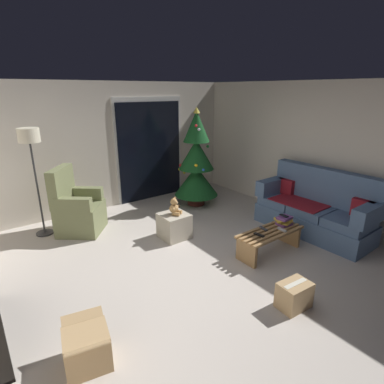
{
  "coord_description": "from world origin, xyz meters",
  "views": [
    {
      "loc": [
        -2.28,
        -2.86,
        2.35
      ],
      "look_at": [
        0.4,
        0.7,
        0.85
      ],
      "focal_mm": 28.74,
      "sensor_mm": 36.0,
      "label": 1
    }
  ],
  "objects_px": {
    "remote_silver": "(282,230)",
    "remote_graphite": "(263,229)",
    "cell_phone": "(284,216)",
    "christmas_tree": "(196,163)",
    "floor_lamp": "(30,146)",
    "ottoman": "(174,226)",
    "armchair": "(77,209)",
    "teddy_bear_chestnut_by_tree": "(177,212)",
    "teddy_bear_honey": "(174,207)",
    "cardboard_box_open_near_shelf": "(87,349)",
    "cardboard_box_taped_mid_floor": "(294,295)",
    "book_stack": "(284,221)",
    "remote_black": "(259,235)",
    "coffee_table": "(270,238)",
    "couch": "(316,210)"
  },
  "relations": [
    {
      "from": "christmas_tree",
      "to": "ottoman",
      "type": "height_order",
      "value": "christmas_tree"
    },
    {
      "from": "cell_phone",
      "to": "christmas_tree",
      "type": "bearing_deg",
      "value": 93.77
    },
    {
      "from": "remote_graphite",
      "to": "teddy_bear_honey",
      "type": "xyz_separation_m",
      "value": [
        -0.8,
        1.18,
        0.16
      ]
    },
    {
      "from": "remote_silver",
      "to": "christmas_tree",
      "type": "bearing_deg",
      "value": 89.92
    },
    {
      "from": "teddy_bear_honey",
      "to": "cardboard_box_open_near_shelf",
      "type": "height_order",
      "value": "teddy_bear_honey"
    },
    {
      "from": "teddy_bear_honey",
      "to": "cell_phone",
      "type": "bearing_deg",
      "value": -46.05
    },
    {
      "from": "couch",
      "to": "remote_silver",
      "type": "bearing_deg",
      "value": -173.57
    },
    {
      "from": "teddy_bear_chestnut_by_tree",
      "to": "remote_graphite",
      "type": "bearing_deg",
      "value": -80.11
    },
    {
      "from": "cell_phone",
      "to": "cardboard_box_taped_mid_floor",
      "type": "bearing_deg",
      "value": -132.45
    },
    {
      "from": "book_stack",
      "to": "cardboard_box_open_near_shelf",
      "type": "relative_size",
      "value": 0.46
    },
    {
      "from": "couch",
      "to": "cardboard_box_open_near_shelf",
      "type": "bearing_deg",
      "value": -174.78
    },
    {
      "from": "remote_black",
      "to": "teddy_bear_chestnut_by_tree",
      "type": "relative_size",
      "value": 0.55
    },
    {
      "from": "armchair",
      "to": "teddy_bear_chestnut_by_tree",
      "type": "height_order",
      "value": "armchair"
    },
    {
      "from": "coffee_table",
      "to": "cardboard_box_open_near_shelf",
      "type": "height_order",
      "value": "cardboard_box_open_near_shelf"
    },
    {
      "from": "coffee_table",
      "to": "teddy_bear_honey",
      "type": "height_order",
      "value": "teddy_bear_honey"
    },
    {
      "from": "remote_silver",
      "to": "remote_graphite",
      "type": "xyz_separation_m",
      "value": [
        -0.19,
        0.19,
        0.0
      ]
    },
    {
      "from": "couch",
      "to": "remote_black",
      "type": "xyz_separation_m",
      "value": [
        -1.46,
        -0.03,
        -0.03
      ]
    },
    {
      "from": "remote_silver",
      "to": "teddy_bear_chestnut_by_tree",
      "type": "relative_size",
      "value": 0.55
    },
    {
      "from": "cell_phone",
      "to": "floor_lamp",
      "type": "relative_size",
      "value": 0.08
    },
    {
      "from": "ottoman",
      "to": "teddy_bear_chestnut_by_tree",
      "type": "relative_size",
      "value": 1.54
    },
    {
      "from": "remote_black",
      "to": "remote_graphite",
      "type": "height_order",
      "value": "same"
    },
    {
      "from": "remote_silver",
      "to": "cell_phone",
      "type": "bearing_deg",
      "value": 39.06
    },
    {
      "from": "floor_lamp",
      "to": "teddy_bear_honey",
      "type": "height_order",
      "value": "floor_lamp"
    },
    {
      "from": "armchair",
      "to": "floor_lamp",
      "type": "relative_size",
      "value": 0.63
    },
    {
      "from": "coffee_table",
      "to": "floor_lamp",
      "type": "bearing_deg",
      "value": 133.09
    },
    {
      "from": "christmas_tree",
      "to": "ottoman",
      "type": "xyz_separation_m",
      "value": [
        -1.24,
        -1.01,
        -0.69
      ]
    },
    {
      "from": "book_stack",
      "to": "ottoman",
      "type": "relative_size",
      "value": 0.59
    },
    {
      "from": "remote_silver",
      "to": "remote_graphite",
      "type": "relative_size",
      "value": 1.0
    },
    {
      "from": "remote_black",
      "to": "cardboard_box_taped_mid_floor",
      "type": "height_order",
      "value": "remote_black"
    },
    {
      "from": "remote_black",
      "to": "floor_lamp",
      "type": "distance_m",
      "value": 3.74
    },
    {
      "from": "cell_phone",
      "to": "cardboard_box_taped_mid_floor",
      "type": "distance_m",
      "value": 1.52
    },
    {
      "from": "coffee_table",
      "to": "remote_black",
      "type": "bearing_deg",
      "value": -179.29
    },
    {
      "from": "remote_graphite",
      "to": "teddy_bear_chestnut_by_tree",
      "type": "relative_size",
      "value": 0.55
    },
    {
      "from": "armchair",
      "to": "remote_black",
      "type": "bearing_deg",
      "value": -54.15
    },
    {
      "from": "armchair",
      "to": "remote_graphite",
      "type": "bearing_deg",
      "value": -49.92
    },
    {
      "from": "teddy_bear_honey",
      "to": "armchair",
      "type": "bearing_deg",
      "value": 135.0
    },
    {
      "from": "remote_black",
      "to": "book_stack",
      "type": "height_order",
      "value": "book_stack"
    },
    {
      "from": "christmas_tree",
      "to": "couch",
      "type": "bearing_deg",
      "value": -70.32
    },
    {
      "from": "teddy_bear_honey",
      "to": "cardboard_box_taped_mid_floor",
      "type": "bearing_deg",
      "value": -87.27
    },
    {
      "from": "remote_silver",
      "to": "christmas_tree",
      "type": "distance_m",
      "value": 2.46
    },
    {
      "from": "armchair",
      "to": "cardboard_box_open_near_shelf",
      "type": "distance_m",
      "value": 2.94
    },
    {
      "from": "remote_graphite",
      "to": "teddy_bear_honey",
      "type": "height_order",
      "value": "teddy_bear_honey"
    },
    {
      "from": "book_stack",
      "to": "cell_phone",
      "type": "height_order",
      "value": "cell_phone"
    },
    {
      "from": "remote_black",
      "to": "remote_silver",
      "type": "bearing_deg",
      "value": -21.27
    },
    {
      "from": "floor_lamp",
      "to": "ottoman",
      "type": "height_order",
      "value": "floor_lamp"
    },
    {
      "from": "remote_graphite",
      "to": "teddy_bear_honey",
      "type": "bearing_deg",
      "value": 136.03
    },
    {
      "from": "christmas_tree",
      "to": "book_stack",
      "type": "bearing_deg",
      "value": -91.37
    },
    {
      "from": "couch",
      "to": "remote_graphite",
      "type": "height_order",
      "value": "couch"
    },
    {
      "from": "couch",
      "to": "ottoman",
      "type": "xyz_separation_m",
      "value": [
        -2.05,
        1.26,
        -0.19
      ]
    },
    {
      "from": "coffee_table",
      "to": "christmas_tree",
      "type": "distance_m",
      "value": 2.42
    }
  ]
}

